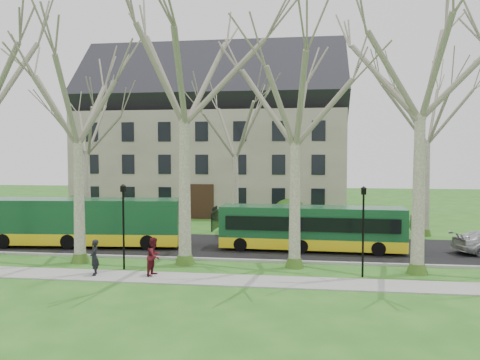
% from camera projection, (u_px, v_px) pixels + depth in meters
% --- Properties ---
extents(ground, '(120.00, 120.00, 0.00)m').
position_uv_depth(ground, '(242.00, 268.00, 24.31)').
color(ground, '#295F1B').
rests_on(ground, ground).
extents(sidewalk, '(70.00, 2.00, 0.06)m').
position_uv_depth(sidewalk, '(235.00, 280.00, 21.83)').
color(sidewalk, gray).
rests_on(sidewalk, ground).
extents(road, '(80.00, 8.00, 0.06)m').
position_uv_depth(road, '(253.00, 247.00, 29.75)').
color(road, black).
rests_on(road, ground).
extents(curb, '(80.00, 0.25, 0.14)m').
position_uv_depth(curb, '(245.00, 260.00, 25.79)').
color(curb, '#A5A39E').
rests_on(curb, ground).
extents(building, '(26.50, 12.20, 16.00)m').
position_uv_depth(building, '(214.00, 134.00, 48.41)').
color(building, gray).
rests_on(building, ground).
extents(tree_row_verge, '(49.00, 7.00, 14.00)m').
position_uv_depth(tree_row_verge, '(243.00, 133.00, 24.22)').
color(tree_row_verge, gray).
rests_on(tree_row_verge, ground).
extents(tree_row_far, '(33.00, 7.00, 12.00)m').
position_uv_depth(tree_row_far, '(243.00, 153.00, 35.04)').
color(tree_row_far, gray).
rests_on(tree_row_far, ground).
extents(lamp_row, '(36.22, 0.22, 4.30)m').
position_uv_depth(lamp_row, '(239.00, 222.00, 23.18)').
color(lamp_row, black).
rests_on(lamp_row, ground).
extents(hedges, '(30.60, 8.60, 2.00)m').
position_uv_depth(hedges, '(208.00, 214.00, 38.72)').
color(hedges, '#23641C').
rests_on(hedges, ground).
extents(bus_lead, '(12.60, 3.65, 3.11)m').
position_uv_depth(bus_lead, '(85.00, 221.00, 29.97)').
color(bus_lead, '#154928').
rests_on(bus_lead, road).
extents(bus_follow, '(11.12, 2.66, 2.76)m').
position_uv_depth(bus_follow, '(311.00, 228.00, 28.56)').
color(bus_follow, '#154928').
rests_on(bus_follow, road).
extents(pedestrian_a, '(0.60, 0.73, 1.73)m').
position_uv_depth(pedestrian_a, '(94.00, 257.00, 22.64)').
color(pedestrian_a, black).
rests_on(pedestrian_a, sidewalk).
extents(pedestrian_b, '(0.84, 1.00, 1.85)m').
position_uv_depth(pedestrian_b, '(154.00, 256.00, 22.64)').
color(pedestrian_b, '#52121A').
rests_on(pedestrian_b, sidewalk).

